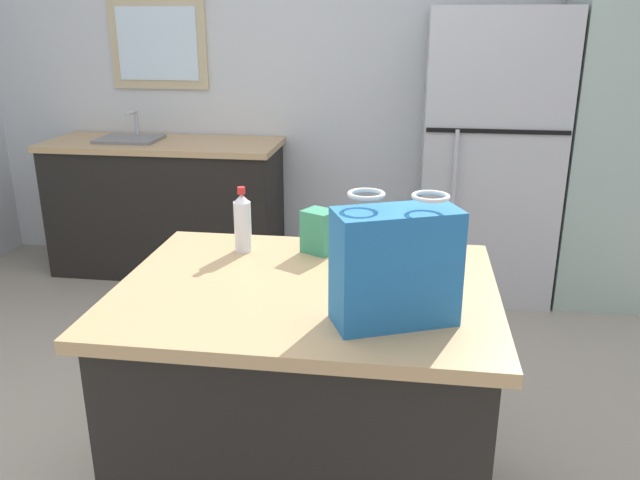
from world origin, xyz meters
name	(u,v)px	position (x,y,z in m)	size (l,w,h in m)	color
ground	(258,454)	(0.00, 0.00, 0.00)	(5.95, 5.95, 0.00)	#9E9384
back_wall	(328,75)	(-0.02, 2.30, 1.32)	(4.96, 0.13, 2.62)	silver
kitchen_island	(308,403)	(0.25, -0.27, 0.44)	(1.21, 0.94, 0.88)	black
refrigerator	(488,156)	(1.04, 1.89, 0.88)	(0.80, 0.70, 1.75)	#B7B7BC
tall_cabinet	(611,117)	(1.72, 1.89, 1.13)	(0.53, 0.63, 2.26)	#9EB2A8
sink_counter	(166,205)	(-1.09, 1.94, 0.46)	(1.56, 0.61, 1.09)	black
shopping_bag	(395,266)	(0.54, -0.49, 1.04)	(0.37, 0.27, 0.37)	#236BAD
small_box	(319,231)	(0.25, 0.04, 0.96)	(0.11, 0.09, 0.16)	#388E66
bottle	(243,223)	(-0.03, 0.01, 0.99)	(0.06, 0.06, 0.24)	white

